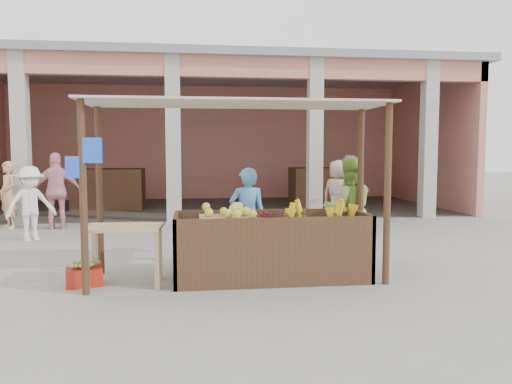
{
  "coord_description": "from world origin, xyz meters",
  "views": [
    {
      "loc": [
        -0.55,
        -6.6,
        1.75
      ],
      "look_at": [
        0.45,
        1.2,
        1.09
      ],
      "focal_mm": 35.0,
      "sensor_mm": 36.0,
      "label": 1
    }
  ],
  "objects": [
    {
      "name": "stall_awning",
      "position": [
        -0.01,
        0.06,
        1.98
      ],
      "size": [
        4.09,
        1.35,
        2.39
      ],
      "color": "#4C321E",
      "rests_on": "ground"
    },
    {
      "name": "produce_sacks",
      "position": [
        2.9,
        5.42,
        0.31
      ],
      "size": [
        1.01,
        0.75,
        0.61
      ],
      "color": "maroon",
      "rests_on": "ground"
    },
    {
      "name": "plantain_bundle",
      "position": [
        -1.95,
        -0.03,
        0.27
      ],
      "size": [
        0.35,
        0.25,
        0.07
      ],
      "primitive_type": null,
      "color": "olive",
      "rests_on": "red_crate"
    },
    {
      "name": "papaya_pile",
      "position": [
        -1.43,
        -0.06,
        0.88
      ],
      "size": [
        0.72,
        0.41,
        0.2
      ],
      "primitive_type": null,
      "color": "#4E8029",
      "rests_on": "side_table"
    },
    {
      "name": "red_crate",
      "position": [
        -1.95,
        -0.03,
        0.12
      ],
      "size": [
        0.51,
        0.42,
        0.23
      ],
      "primitive_type": "cube",
      "rotation": [
        0.0,
        0.0,
        0.23
      ],
      "color": "#B32413",
      "rests_on": "ground"
    },
    {
      "name": "shopper_c",
      "position": [
        2.62,
        3.98,
        0.85
      ],
      "size": [
        0.96,
        0.95,
        1.7
      ],
      "primitive_type": "imported",
      "rotation": [
        0.0,
        0.0,
        2.39
      ],
      "color": "tan",
      "rests_on": "ground"
    },
    {
      "name": "shopper_b",
      "position": [
        -3.53,
        4.87,
        0.91
      ],
      "size": [
        1.14,
        0.73,
        1.81
      ],
      "primitive_type": "imported",
      "rotation": [
        0.0,
        0.0,
        3.3
      ],
      "color": "pink",
      "rests_on": "ground"
    },
    {
      "name": "vendor_green",
      "position": [
        1.86,
        0.89,
        0.86
      ],
      "size": [
        0.86,
        0.53,
        1.72
      ],
      "primitive_type": "imported",
      "rotation": [
        0.0,
        0.0,
        3.08
      ],
      "color": "#86B13D",
      "rests_on": "ground"
    },
    {
      "name": "market_building",
      "position": [
        0.05,
        8.93,
        2.7
      ],
      "size": [
        14.4,
        6.4,
        4.2
      ],
      "color": "tan",
      "rests_on": "ground"
    },
    {
      "name": "melon_tray",
      "position": [
        -0.07,
        0.02,
        0.9
      ],
      "size": [
        0.78,
        0.68,
        0.21
      ],
      "color": "tan",
      "rests_on": "fruit_stall"
    },
    {
      "name": "shopper_a",
      "position": [
        -3.66,
        3.44,
        0.78
      ],
      "size": [
        1.11,
        0.98,
        1.56
      ],
      "primitive_type": "imported",
      "rotation": [
        0.0,
        0.0,
        0.61
      ],
      "color": "white",
      "rests_on": "ground"
    },
    {
      "name": "vendor_blue",
      "position": [
        0.26,
        0.76,
        0.8
      ],
      "size": [
        0.62,
        0.47,
        1.59
      ],
      "primitive_type": "imported",
      "rotation": [
        0.0,
        0.0,
        3.08
      ],
      "color": "#4B8FD3",
      "rests_on": "ground"
    },
    {
      "name": "shopper_e",
      "position": [
        -4.63,
        5.08,
        0.78
      ],
      "size": [
        0.72,
        0.73,
        1.57
      ],
      "primitive_type": "imported",
      "rotation": [
        0.0,
        0.0,
        -0.82
      ],
      "color": "tan",
      "rests_on": "ground"
    },
    {
      "name": "banana_heap",
      "position": [
        1.12,
        0.03,
        0.9
      ],
      "size": [
        1.13,
        0.61,
        0.2
      ],
      "primitive_type": null,
      "color": "gold",
      "rests_on": "fruit_stall"
    },
    {
      "name": "side_table",
      "position": [
        -1.43,
        -0.06,
        0.64
      ],
      "size": [
        1.0,
        0.7,
        0.78
      ],
      "rotation": [
        0.0,
        0.0,
        -0.06
      ],
      "color": "tan",
      "rests_on": "ground"
    },
    {
      "name": "berry_heap",
      "position": [
        0.4,
        -0.04,
        0.87
      ],
      "size": [
        0.45,
        0.37,
        0.14
      ],
      "primitive_type": "ellipsoid",
      "color": "maroon",
      "rests_on": "fruit_stall"
    },
    {
      "name": "ground",
      "position": [
        0.0,
        0.0,
        0.0
      ],
      "size": [
        60.0,
        60.0,
        0.0
      ],
      "primitive_type": "plane",
      "color": "gray",
      "rests_on": "ground"
    },
    {
      "name": "fruit_stall",
      "position": [
        0.5,
        0.0,
        0.4
      ],
      "size": [
        2.6,
        0.95,
        0.8
      ],
      "primitive_type": "cube",
      "color": "#4C321E",
      "rests_on": "ground"
    },
    {
      "name": "shopper_d",
      "position": [
        2.99,
        4.5,
        0.84
      ],
      "size": [
        0.82,
        1.62,
        1.69
      ],
      "primitive_type": "imported",
      "rotation": [
        0.0,
        0.0,
        1.69
      ],
      "color": "#4B4C58",
      "rests_on": "ground"
    },
    {
      "name": "motorcycle",
      "position": [
        0.83,
        2.07,
        0.47
      ],
      "size": [
        0.94,
        1.9,
        0.95
      ],
      "primitive_type": "imported",
      "rotation": [
        0.0,
        0.0,
        1.39
      ],
      "color": "maroon",
      "rests_on": "ground"
    },
    {
      "name": "shopper_f",
      "position": [
        2.62,
        3.33,
        0.9
      ],
      "size": [
        0.94,
        0.63,
        1.79
      ],
      "primitive_type": "imported",
      "rotation": [
        0.0,
        0.0,
        3.29
      ],
      "color": "gray",
      "rests_on": "ground"
    }
  ]
}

